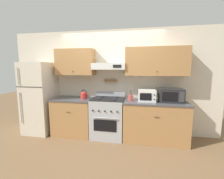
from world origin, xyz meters
TOP-DOWN VIEW (x-y plane):
  - ground_plane at (0.00, 0.00)m, footprint 16.00×16.00m
  - wall_back at (0.09, 0.64)m, footprint 5.20×0.46m
  - counter_left at (-0.86, 0.35)m, footprint 0.97×0.68m
  - counter_right at (1.07, 0.35)m, footprint 1.39×0.68m
  - stove_range at (0.00, 0.34)m, footprint 0.74×0.69m
  - refrigerator at (-1.76, 0.31)m, footprint 0.67×0.73m
  - tea_kettle at (-0.59, 0.34)m, footprint 0.20×0.15m
  - microwave at (1.39, 0.36)m, footprint 0.50×0.37m
  - utensil_crock at (0.53, 0.34)m, footprint 0.12×0.12m
  - toaster_oven at (0.88, 0.34)m, footprint 0.38×0.32m

SIDE VIEW (x-z plane):
  - ground_plane at x=0.00m, z-range 0.00..0.00m
  - counter_right at x=1.07m, z-range 0.00..0.89m
  - counter_left at x=-0.86m, z-range 0.00..0.89m
  - stove_range at x=0.00m, z-range -0.05..0.98m
  - refrigerator at x=-1.76m, z-range 0.00..1.76m
  - utensil_crock at x=0.53m, z-range 0.82..1.10m
  - tea_kettle at x=-0.59m, z-range 0.87..1.10m
  - toaster_oven at x=0.88m, z-range 0.89..1.15m
  - microwave at x=1.39m, z-range 0.89..1.19m
  - wall_back at x=0.09m, z-range 0.16..2.71m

